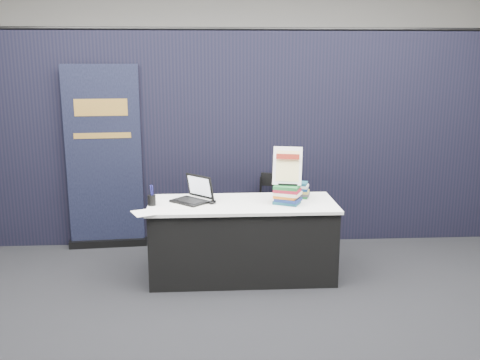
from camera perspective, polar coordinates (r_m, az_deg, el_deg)
The scene contains 15 objects.
floor at distance 4.89m, azimuth 0.66°, elevation -12.63°, with size 8.00×8.00×0.00m, color black.
wall_back at distance 8.42m, azimuth -1.28°, elevation 10.40°, with size 8.00×0.02×3.50m, color #B3B0A9.
drape_partition at distance 6.08m, azimuth -0.39°, elevation 4.27°, with size 6.00×0.08×2.40m, color black.
display_table at distance 5.26m, azimuth 0.24°, elevation -6.35°, with size 1.80×0.75×0.75m.
laptop at distance 5.20m, azimuth -5.38°, elevation -1.65°, with size 0.40×0.45×0.25m.
mouse at distance 5.12m, azimuth -2.94°, elevation -2.35°, with size 0.06×0.10×0.03m, color black.
brochure_left at distance 4.90m, azimuth -9.50°, elevation -3.38°, with size 0.32×0.22×0.00m, color white.
brochure_mid at distance 5.10m, azimuth -5.06°, elevation -2.60°, with size 0.26×0.18×0.00m, color silver.
brochure_right at distance 5.04m, azimuth -5.64°, elevation -2.79°, with size 0.29×0.21×0.00m, color white.
pen_cup at distance 5.11m, azimuth -9.40°, elevation -2.14°, with size 0.08×0.08×0.10m, color black.
book_stack_tall at distance 5.10m, azimuth 5.07°, elevation -1.57°, with size 0.27×0.25×0.18m.
book_stack_short at distance 5.35m, azimuth 6.34°, elevation -1.05°, with size 0.21×0.18×0.16m.
info_sign at distance 5.07m, azimuth 5.08°, elevation 1.46°, with size 0.29×0.17×0.37m.
pullup_banner at distance 6.14m, azimuth -14.24°, elevation 1.19°, with size 0.87×0.17×2.05m.
stacking_chair at distance 5.92m, azimuth 4.11°, elevation -3.18°, with size 0.49×0.51×0.85m.
Camera 1 is at (-0.32, -4.41, 2.10)m, focal length 40.00 mm.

